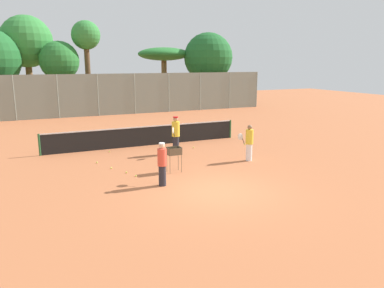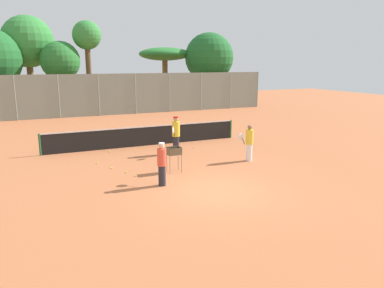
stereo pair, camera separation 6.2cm
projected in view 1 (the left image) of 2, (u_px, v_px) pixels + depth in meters
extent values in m
plane|color=#B7663D|center=(216.00, 191.00, 13.07)|extent=(80.00, 80.00, 0.00)
cylinder|color=#26592D|center=(39.00, 145.00, 17.98)|extent=(0.10, 0.10, 1.07)
cylinder|color=#26592D|center=(230.00, 129.00, 22.30)|extent=(0.10, 0.10, 1.07)
cube|color=black|center=(145.00, 137.00, 20.15)|extent=(10.60, 0.01, 1.01)
cube|color=white|center=(145.00, 127.00, 20.03)|extent=(10.60, 0.02, 0.06)
cylinder|color=gray|center=(14.00, 98.00, 28.66)|extent=(0.08, 0.08, 3.50)
cylinder|color=gray|center=(58.00, 96.00, 29.96)|extent=(0.08, 0.08, 3.50)
cylinder|color=gray|center=(98.00, 95.00, 31.25)|extent=(0.08, 0.08, 3.50)
cylinder|color=gray|center=(135.00, 94.00, 32.55)|extent=(0.08, 0.08, 3.50)
cylinder|color=gray|center=(169.00, 93.00, 33.84)|extent=(0.08, 0.08, 3.50)
cylinder|color=gray|center=(200.00, 91.00, 35.13)|extent=(0.08, 0.08, 3.50)
cylinder|color=gray|center=(229.00, 90.00, 36.43)|extent=(0.08, 0.08, 3.50)
cylinder|color=gray|center=(257.00, 89.00, 37.72)|extent=(0.08, 0.08, 3.50)
cube|color=gray|center=(98.00, 95.00, 31.25)|extent=(31.73, 0.01, 3.50)
cylinder|color=brown|center=(164.00, 83.00, 39.21)|extent=(0.56, 0.56, 4.60)
ellipsoid|color=#28722D|center=(164.00, 54.00, 38.58)|extent=(5.33, 5.33, 1.33)
cylinder|color=brown|center=(88.00, 79.00, 33.33)|extent=(0.47, 0.47, 6.00)
sphere|color=#338438|center=(86.00, 35.00, 32.53)|extent=(2.49, 2.49, 2.49)
cylinder|color=brown|center=(208.00, 89.00, 38.78)|extent=(0.44, 0.44, 3.44)
sphere|color=#1E6028|center=(208.00, 57.00, 38.09)|extent=(4.95, 4.95, 4.95)
cylinder|color=brown|center=(30.00, 85.00, 33.41)|extent=(0.55, 0.55, 4.86)
sphere|color=#338438|center=(26.00, 41.00, 32.61)|extent=(4.48, 4.48, 4.48)
cylinder|color=brown|center=(62.00, 93.00, 32.59)|extent=(0.48, 0.48, 3.55)
sphere|color=#28722D|center=(59.00, 61.00, 32.00)|extent=(3.34, 3.34, 3.34)
cylinder|color=white|center=(249.00, 152.00, 17.09)|extent=(0.28, 0.28, 0.79)
cylinder|color=yellow|center=(250.00, 137.00, 16.94)|extent=(0.34, 0.34, 0.66)
sphere|color=#8C6647|center=(250.00, 127.00, 16.85)|extent=(0.21, 0.21, 0.21)
cylinder|color=black|center=(243.00, 141.00, 16.79)|extent=(0.15, 0.05, 0.27)
ellipsoid|color=silver|center=(240.00, 137.00, 16.66)|extent=(0.40, 0.08, 0.43)
cylinder|color=#26262D|center=(176.00, 145.00, 18.41)|extent=(0.31, 0.31, 0.87)
cylinder|color=yellow|center=(176.00, 129.00, 18.24)|extent=(0.38, 0.38, 0.73)
sphere|color=tan|center=(176.00, 119.00, 18.13)|extent=(0.24, 0.24, 0.24)
cylinder|color=red|center=(176.00, 117.00, 18.11)|extent=(0.25, 0.25, 0.06)
cylinder|color=black|center=(174.00, 134.00, 17.92)|extent=(0.11, 0.14, 0.27)
ellipsoid|color=silver|center=(173.00, 130.00, 17.69)|extent=(0.25, 0.34, 0.43)
cylinder|color=#26262D|center=(162.00, 176.00, 13.62)|extent=(0.27, 0.27, 0.76)
cylinder|color=#E54C38|center=(162.00, 157.00, 13.47)|extent=(0.33, 0.33, 0.63)
sphere|color=#DBB28C|center=(162.00, 146.00, 13.38)|extent=(0.20, 0.20, 0.20)
cylinder|color=white|center=(162.00, 144.00, 13.36)|extent=(0.21, 0.21, 0.05)
cylinder|color=black|center=(160.00, 159.00, 13.83)|extent=(0.05, 0.15, 0.27)
ellipsoid|color=silver|center=(159.00, 152.00, 13.94)|extent=(0.08, 0.40, 0.43)
cylinder|color=brown|center=(170.00, 165.00, 15.07)|extent=(0.02, 0.02, 0.74)
cylinder|color=brown|center=(182.00, 164.00, 15.28)|extent=(0.02, 0.02, 0.74)
cylinder|color=brown|center=(167.00, 163.00, 15.39)|extent=(0.02, 0.02, 0.74)
cylinder|color=brown|center=(178.00, 161.00, 15.60)|extent=(0.02, 0.02, 0.74)
cube|color=brown|center=(174.00, 154.00, 15.26)|extent=(0.55, 0.40, 0.01)
cube|color=brown|center=(176.00, 152.00, 15.05)|extent=(0.55, 0.01, 0.30)
cube|color=brown|center=(172.00, 150.00, 15.40)|extent=(0.55, 0.01, 0.30)
cube|color=brown|center=(168.00, 152.00, 15.11)|extent=(0.01, 0.40, 0.30)
cube|color=brown|center=(180.00, 150.00, 15.34)|extent=(0.01, 0.40, 0.30)
sphere|color=#D1E54C|center=(176.00, 154.00, 15.13)|extent=(0.07, 0.07, 0.07)
sphere|color=#D1E54C|center=(172.00, 154.00, 15.10)|extent=(0.07, 0.07, 0.07)
sphere|color=#D1E54C|center=(176.00, 154.00, 15.19)|extent=(0.07, 0.07, 0.07)
sphere|color=#D1E54C|center=(171.00, 154.00, 15.14)|extent=(0.07, 0.07, 0.07)
sphere|color=#D1E54C|center=(173.00, 152.00, 15.22)|extent=(0.07, 0.07, 0.07)
sphere|color=#D1E54C|center=(171.00, 154.00, 15.13)|extent=(0.07, 0.07, 0.07)
sphere|color=#D1E54C|center=(174.00, 153.00, 15.08)|extent=(0.07, 0.07, 0.07)
sphere|color=#D1E54C|center=(169.00, 154.00, 15.22)|extent=(0.07, 0.07, 0.07)
sphere|color=#D1E54C|center=(174.00, 151.00, 15.34)|extent=(0.07, 0.07, 0.07)
sphere|color=#D1E54C|center=(179.00, 152.00, 15.31)|extent=(0.07, 0.07, 0.07)
sphere|color=#D1E54C|center=(177.00, 152.00, 15.25)|extent=(0.07, 0.07, 0.07)
sphere|color=#D1E54C|center=(178.00, 154.00, 15.20)|extent=(0.07, 0.07, 0.07)
sphere|color=#D1E54C|center=(193.00, 147.00, 19.68)|extent=(0.07, 0.07, 0.07)
sphere|color=#D1E54C|center=(245.00, 144.00, 20.44)|extent=(0.07, 0.07, 0.07)
sphere|color=#D1E54C|center=(111.00, 168.00, 15.85)|extent=(0.07, 0.07, 0.07)
sphere|color=#D1E54C|center=(126.00, 172.00, 15.23)|extent=(0.07, 0.07, 0.07)
sphere|color=#D1E54C|center=(136.00, 176.00, 14.76)|extent=(0.07, 0.07, 0.07)
sphere|color=#D1E54C|center=(97.00, 163.00, 16.71)|extent=(0.07, 0.07, 0.07)
sphere|color=#D1E54C|center=(109.00, 152.00, 18.78)|extent=(0.07, 0.07, 0.07)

